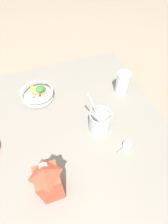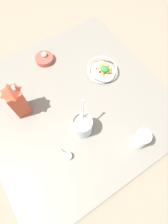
% 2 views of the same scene
% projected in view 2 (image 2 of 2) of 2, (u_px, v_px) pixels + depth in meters
% --- Properties ---
extents(ground_plane, '(6.00, 6.00, 0.00)m').
position_uv_depth(ground_plane, '(74.00, 103.00, 1.14)').
color(ground_plane, gray).
extents(countertop, '(1.14, 1.14, 0.03)m').
position_uv_depth(countertop, '(74.00, 102.00, 1.12)').
color(countertop, gray).
rests_on(countertop, ground_plane).
extents(fruit_bowl, '(0.20, 0.20, 0.08)m').
position_uv_depth(fruit_bowl, '(102.00, 69.00, 1.17)').
color(fruit_bowl, silver).
rests_on(fruit_bowl, countertop).
extents(milk_carton, '(0.09, 0.09, 0.26)m').
position_uv_depth(milk_carton, '(17.00, 100.00, 0.96)').
color(milk_carton, '#CC4C33').
rests_on(milk_carton, countertop).
extents(yogurt_tub, '(0.12, 0.11, 0.25)m').
position_uv_depth(yogurt_tub, '(82.00, 125.00, 0.97)').
color(yogurt_tub, silver).
rests_on(yogurt_tub, countertop).
extents(drinking_cup, '(0.08, 0.08, 0.15)m').
position_uv_depth(drinking_cup, '(140.00, 139.00, 0.93)').
color(drinking_cup, white).
rests_on(drinking_cup, countertop).
extents(measuring_scoop, '(0.08, 0.04, 0.03)m').
position_uv_depth(measuring_scoop, '(68.00, 156.00, 0.95)').
color(measuring_scoop, white).
rests_on(measuring_scoop, countertop).
extents(garlic_bowl, '(0.13, 0.13, 0.07)m').
position_uv_depth(garlic_bowl, '(45.00, 58.00, 1.23)').
color(garlic_bowl, '#B24C3D').
rests_on(garlic_bowl, countertop).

